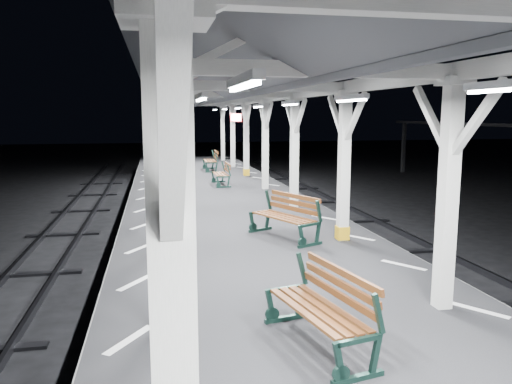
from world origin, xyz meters
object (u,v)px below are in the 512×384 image
object	(u,v)px
bench_near	(325,306)
bench_mid	(287,215)
bench_far	(223,173)
bench_extra	(212,160)

from	to	relation	value
bench_near	bench_mid	world-z (taller)	bench_mid
bench_far	bench_near	bearing A→B (deg)	-92.96
bench_mid	bench_far	distance (m)	8.90
bench_extra	bench_mid	bearing A→B (deg)	-88.23
bench_near	bench_mid	size ratio (longest dim) A/B	0.96
bench_far	bench_extra	size ratio (longest dim) A/B	0.89
bench_mid	bench_far	size ratio (longest dim) A/B	1.20
bench_mid	bench_extra	size ratio (longest dim) A/B	1.07
bench_far	bench_extra	world-z (taller)	bench_extra
bench_near	bench_far	size ratio (longest dim) A/B	1.15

